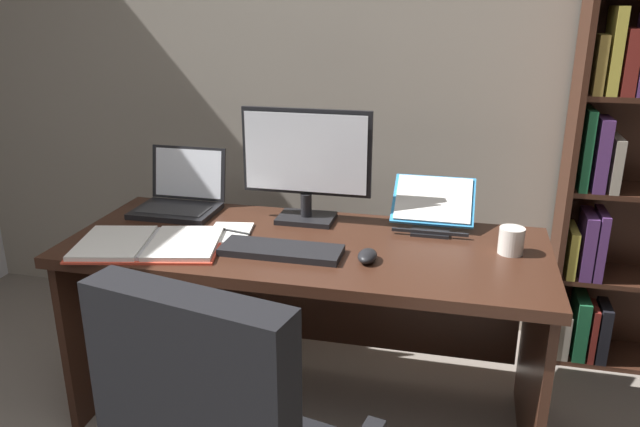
{
  "coord_description": "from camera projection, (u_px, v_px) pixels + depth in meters",
  "views": [
    {
      "loc": [
        0.37,
        -0.63,
        1.56
      ],
      "look_at": [
        -0.1,
        1.33,
        0.86
      ],
      "focal_mm": 34.78,
      "sensor_mm": 36.0,
      "label": 1
    }
  ],
  "objects": [
    {
      "name": "wall_back",
      "position": [
        389.0,
        49.0,
        2.85
      ],
      "size": [
        5.07,
        0.12,
        2.69
      ],
      "primitive_type": "cube",
      "color": "#A89E8E",
      "rests_on": "ground"
    },
    {
      "name": "computer_mouse",
      "position": [
        367.0,
        256.0,
        2.07
      ],
      "size": [
        0.06,
        0.1,
        0.04
      ],
      "primitive_type": "ellipsoid",
      "color": "black",
      "rests_on": "desk"
    },
    {
      "name": "keyboard",
      "position": [
        281.0,
        250.0,
        2.13
      ],
      "size": [
        0.42,
        0.15,
        0.02
      ],
      "primitive_type": "cube",
      "color": "black",
      "rests_on": "desk"
    },
    {
      "name": "monitor",
      "position": [
        306.0,
        165.0,
        2.38
      ],
      "size": [
        0.51,
        0.16,
        0.44
      ],
      "color": "black",
      "rests_on": "desk"
    },
    {
      "name": "open_binder",
      "position": [
        149.0,
        244.0,
        2.19
      ],
      "size": [
        0.56,
        0.42,
        0.02
      ],
      "rotation": [
        0.0,
        0.0,
        0.22
      ],
      "color": "#DB422D",
      "rests_on": "desk"
    },
    {
      "name": "pen",
      "position": [
        235.0,
        231.0,
        2.3
      ],
      "size": [
        0.14,
        0.04,
        0.01
      ],
      "primitive_type": "cylinder",
      "rotation": [
        0.0,
        1.57,
        -0.24
      ],
      "color": "black",
      "rests_on": "notepad"
    },
    {
      "name": "notepad",
      "position": [
        230.0,
        233.0,
        2.31
      ],
      "size": [
        0.18,
        0.23,
        0.01
      ],
      "primitive_type": "cube",
      "rotation": [
        0.0,
        0.0,
        0.17
      ],
      "color": "white",
      "rests_on": "desk"
    },
    {
      "name": "reading_stand_with_book",
      "position": [
        433.0,
        205.0,
        2.38
      ],
      "size": [
        0.31,
        0.26,
        0.17
      ],
      "color": "black",
      "rests_on": "desk"
    },
    {
      "name": "desk",
      "position": [
        311.0,
        282.0,
        2.37
      ],
      "size": [
        1.72,
        0.7,
        0.73
      ],
      "color": "#381E14",
      "rests_on": "ground"
    },
    {
      "name": "laptop",
      "position": [
        180.0,
        198.0,
        2.56
      ],
      "size": [
        0.33,
        0.29,
        0.24
      ],
      "color": "black",
      "rests_on": "desk"
    },
    {
      "name": "coffee_mug",
      "position": [
        511.0,
        241.0,
        2.12
      ],
      "size": [
        0.09,
        0.09,
        0.09
      ],
      "primitive_type": "cylinder",
      "color": "silver",
      "rests_on": "desk"
    }
  ]
}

